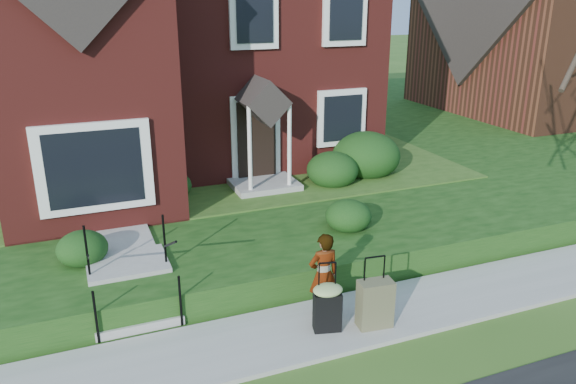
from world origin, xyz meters
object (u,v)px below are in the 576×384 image
front_steps (132,283)px  suitcase_black (327,305)px  suitcase_olive (375,304)px  woman (323,275)px

front_steps → suitcase_black: (2.80, -1.99, 0.06)m
front_steps → suitcase_olive: (3.56, -2.17, 0.01)m
suitcase_olive → front_steps: bearing=155.1°
suitcase_black → suitcase_olive: bearing=1.0°
suitcase_olive → woman: bearing=140.6°
suitcase_black → suitcase_olive: 0.79m
front_steps → suitcase_olive: 4.17m
front_steps → suitcase_black: bearing=-35.4°
suitcase_black → suitcase_olive: (0.77, -0.18, -0.05)m
woman → suitcase_black: woman is taller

